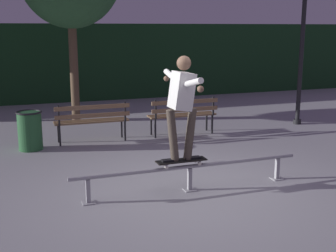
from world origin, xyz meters
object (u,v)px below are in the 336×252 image
Objects in this scene: park_bench_leftmost at (92,118)px; grind_rail at (190,171)px; trash_can at (30,130)px; park_bench_left_center at (183,112)px; skateboarder at (182,99)px; lamp_post_right at (303,26)px; skateboard at (181,161)px.

grind_rail is at bearing -75.48° from park_bench_leftmost.
trash_can is at bearing -172.80° from park_bench_leftmost.
park_bench_left_center is at bearing 70.24° from grind_rail.
trash_can is (-2.18, 3.25, 0.10)m from grind_rail.
lamp_post_right reaches higher than skateboarder.
skateboard is at bearing -142.30° from lamp_post_right.
lamp_post_right is (3.24, 0.14, 1.94)m from park_bench_left_center.
park_bench_leftmost is (-0.75, 3.41, 0.05)m from skateboard.
grind_rail is 2.29× the size of park_bench_leftmost.
skateboard is 0.94m from skateboarder.
park_bench_left_center is at bearing 68.24° from skateboarder.
skateboard reaches higher than grind_rail.
lamp_post_right reaches higher than skateboard.
skateboard is at bearing -111.80° from park_bench_left_center.
trash_can is (-2.05, 3.25, -0.07)m from skateboard.
skateboard is 6.15m from lamp_post_right.
trash_can is (-3.41, -0.16, -0.12)m from park_bench_left_center.
park_bench_left_center is 3.42m from trash_can.
park_bench_left_center is (1.36, 3.41, -0.88)m from skateboarder.
grind_rail is 3.92m from trash_can.
grind_rail is 1.11m from skateboarder.
grind_rail is 0.94× the size of lamp_post_right.
park_bench_leftmost is at bearing 7.20° from trash_can.
skateboarder is 3.97m from trash_can.
park_bench_leftmost is 2.11m from park_bench_left_center.
park_bench_leftmost is 1.00× the size of park_bench_left_center.
grind_rail is 3.53m from park_bench_leftmost.
lamp_post_right is 6.97m from trash_can.
park_bench_left_center reaches higher than grind_rail.
skateboarder is at bearing 0.60° from skateboard.
skateboarder reaches higher than skateboard.
skateboard is 0.98× the size of trash_can.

